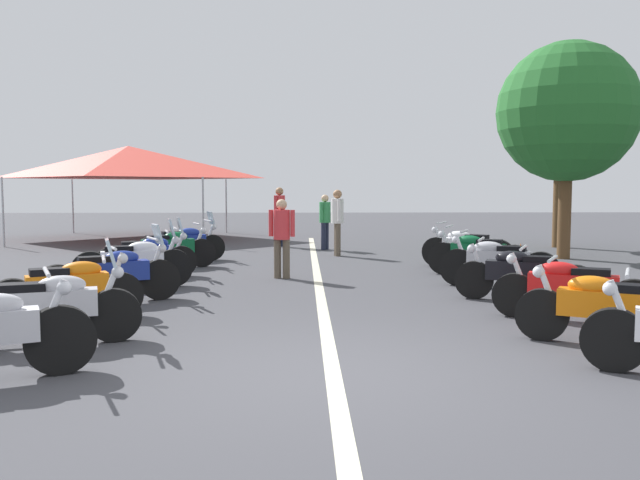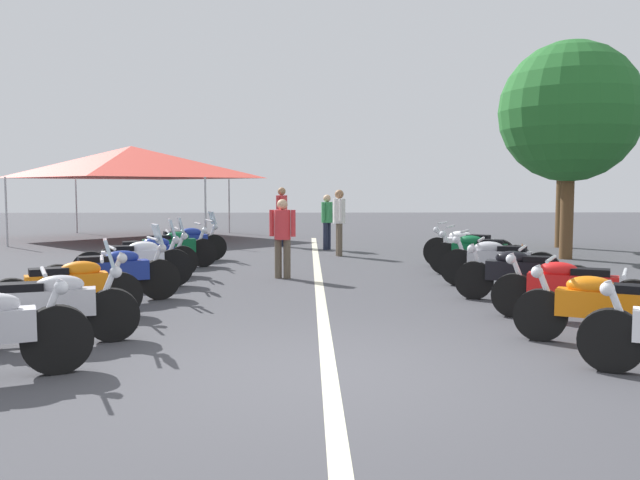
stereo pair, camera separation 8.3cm
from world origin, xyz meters
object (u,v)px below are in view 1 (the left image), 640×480
object	(u,v)px
motorcycle_left_row_2	(69,288)
motorcycle_right_row_5	(477,253)
motorcycle_left_row_3	(112,273)
motorcycle_left_row_6	(169,248)
event_tent	(129,162)
bystander_2	(325,218)
motorcycle_right_row_2	(571,288)
motorcycle_left_row_7	(183,242)
motorcycle_right_row_4	(497,262)
motorcycle_right_row_1	(607,307)
motorcycle_right_row_6	(466,247)
motorcycle_left_row_4	(134,261)
bystander_0	(282,233)
bystander_1	(337,217)
motorcycle_right_row_3	(523,273)
roadside_tree_0	(568,113)
traffic_cone_0	(520,258)
bystander_3	(280,212)
roadside_tree_1	(561,122)
motorcycle_left_row_5	(147,255)
motorcycle_left_row_1	(48,306)

from	to	relation	value
motorcycle_left_row_2	motorcycle_right_row_5	xyz separation A→B (m)	(4.33, -6.62, 0.01)
motorcycle_left_row_3	motorcycle_left_row_6	xyz separation A→B (m)	(4.36, 0.02, -0.01)
motorcycle_right_row_5	event_tent	xyz separation A→B (m)	(9.76, 9.50, 2.19)
motorcycle_right_row_5	bystander_2	distance (m)	6.36
bystander_2	motorcycle_right_row_2	bearing A→B (deg)	134.34
motorcycle_left_row_7	bystander_2	world-z (taller)	bystander_2
motorcycle_right_row_4	motorcycle_right_row_5	bearing A→B (deg)	-67.08
motorcycle_right_row_1	motorcycle_right_row_6	world-z (taller)	motorcycle_right_row_6
motorcycle_left_row_4	bystander_0	distance (m)	2.87
motorcycle_left_row_7	motorcycle_left_row_3	bearing A→B (deg)	-113.89
bystander_1	event_tent	xyz separation A→B (m)	(5.81, 6.89, 1.64)
motorcycle_right_row_3	motorcycle_right_row_6	world-z (taller)	motorcycle_right_row_6
bystander_2	roadside_tree_0	size ratio (longest dim) A/B	0.29
motorcycle_right_row_5	bystander_1	bearing A→B (deg)	-29.99
traffic_cone_0	bystander_3	bearing A→B (deg)	41.04
motorcycle_right_row_2	event_tent	bearing A→B (deg)	-30.94
bystander_3	bystander_2	bearing A→B (deg)	174.44
motorcycle_right_row_3	event_tent	bearing A→B (deg)	-31.73
motorcycle_right_row_1	bystander_3	distance (m)	13.21
motorcycle_right_row_4	motorcycle_right_row_6	xyz separation A→B (m)	(2.82, -0.15, -0.00)
motorcycle_left_row_4	traffic_cone_0	xyz separation A→B (m)	(2.02, -7.58, -0.19)
bystander_2	motorcycle_left_row_2	bearing A→B (deg)	97.52
motorcycle_right_row_2	roadside_tree_1	distance (m)	11.88
motorcycle_right_row_4	motorcycle_right_row_6	distance (m)	2.82
motorcycle_left_row_2	motorcycle_left_row_5	size ratio (longest dim) A/B	0.94
motorcycle_left_row_4	roadside_tree_0	world-z (taller)	roadside_tree_0
motorcycle_left_row_3	motorcycle_right_row_4	xyz separation A→B (m)	(1.42, -6.40, -0.00)
motorcycle_right_row_4	bystander_0	size ratio (longest dim) A/B	1.26
bystander_0	motorcycle_left_row_2	bearing A→B (deg)	-19.23
motorcycle_left_row_1	roadside_tree_0	size ratio (longest dim) A/B	0.38
motorcycle_right_row_2	traffic_cone_0	bearing A→B (deg)	-76.19
motorcycle_right_row_1	roadside_tree_0	distance (m)	10.06
motorcycle_right_row_3	motorcycle_left_row_2	bearing A→B (deg)	33.54
motorcycle_left_row_5	motorcycle_left_row_2	bearing A→B (deg)	-107.65
motorcycle_right_row_3	roadside_tree_0	world-z (taller)	roadside_tree_0
motorcycle_right_row_4	bystander_0	xyz separation A→B (m)	(1.30, 3.88, 0.44)
motorcycle_right_row_3	motorcycle_right_row_4	world-z (taller)	motorcycle_right_row_4
motorcycle_left_row_3	motorcycle_right_row_6	world-z (taller)	motorcycle_left_row_3
motorcycle_right_row_6	bystander_0	size ratio (longest dim) A/B	1.18
traffic_cone_0	motorcycle_right_row_3	bearing A→B (deg)	161.98
motorcycle_left_row_3	motorcycle_right_row_2	world-z (taller)	motorcycle_left_row_3
motorcycle_left_row_6	motorcycle_right_row_2	bearing A→B (deg)	-62.71
motorcycle_left_row_5	motorcycle_right_row_3	size ratio (longest dim) A/B	0.96
motorcycle_right_row_6	motorcycle_right_row_5	bearing A→B (deg)	116.32
motorcycle_left_row_5	event_tent	xyz separation A→B (m)	(9.85, 2.92, 2.19)
motorcycle_left_row_4	motorcycle_right_row_5	xyz separation A→B (m)	(1.43, -6.50, -0.02)
motorcycle_left_row_1	traffic_cone_0	bearing A→B (deg)	22.42
traffic_cone_0	bystander_1	world-z (taller)	bystander_1
motorcycle_left_row_3	roadside_tree_0	world-z (taller)	roadside_tree_0
motorcycle_left_row_7	bystander_1	distance (m)	4.00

